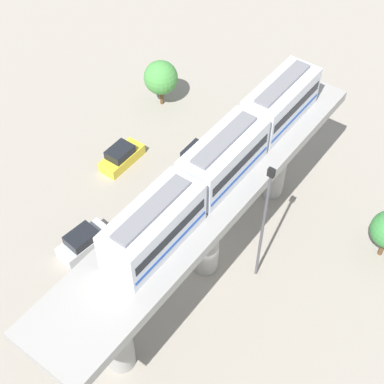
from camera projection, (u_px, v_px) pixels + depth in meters
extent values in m
plane|color=gray|center=(205.00, 265.00, 41.50)|extent=(120.00, 120.00, 0.00)
cylinder|color=#999691|center=(276.00, 158.00, 43.61)|extent=(1.90, 1.90, 7.70)
cylinder|color=#999691|center=(206.00, 234.00, 38.63)|extent=(1.90, 1.90, 7.70)
cylinder|color=#999691|center=(116.00, 332.00, 33.64)|extent=(1.90, 1.90, 7.70)
cube|color=#999691|center=(207.00, 194.00, 35.45)|extent=(5.20, 28.85, 0.80)
cube|color=silver|center=(280.00, 102.00, 38.62)|extent=(2.60, 6.60, 3.00)
cube|color=black|center=(281.00, 99.00, 38.43)|extent=(2.64, 6.07, 0.70)
cube|color=#1947B2|center=(279.00, 110.00, 39.18)|extent=(2.64, 6.34, 0.24)
cube|color=slate|center=(283.00, 83.00, 37.41)|extent=(1.10, 5.61, 0.24)
cube|color=silver|center=(224.00, 158.00, 34.92)|extent=(2.60, 6.60, 3.00)
cube|color=black|center=(224.00, 155.00, 34.74)|extent=(2.64, 6.07, 0.70)
cube|color=#1947B2|center=(223.00, 166.00, 35.48)|extent=(2.64, 6.34, 0.24)
cube|color=slate|center=(225.00, 139.00, 33.71)|extent=(1.10, 5.61, 0.24)
cube|color=silver|center=(154.00, 228.00, 31.23)|extent=(2.60, 6.60, 3.00)
cube|color=black|center=(153.00, 225.00, 31.04)|extent=(2.64, 6.07, 0.70)
cube|color=#1947B2|center=(154.00, 236.00, 31.79)|extent=(2.64, 6.34, 0.24)
cube|color=slate|center=(152.00, 209.00, 30.02)|extent=(1.10, 5.61, 0.24)
cube|color=white|center=(197.00, 158.00, 48.37)|extent=(1.89, 4.24, 1.00)
cube|color=black|center=(196.00, 152.00, 47.63)|extent=(1.69, 2.33, 0.76)
cube|color=yellow|center=(122.00, 158.00, 48.38)|extent=(1.85, 4.22, 1.00)
cube|color=black|center=(120.00, 152.00, 47.64)|extent=(1.67, 2.32, 0.76)
cube|color=#B2B5BA|center=(84.00, 243.00, 42.27)|extent=(2.22, 4.36, 1.00)
cube|color=black|center=(81.00, 237.00, 41.53)|extent=(1.86, 2.45, 0.76)
cylinder|color=brown|center=(162.00, 94.00, 53.37)|extent=(0.36, 0.36, 2.18)
sphere|color=#479342|center=(161.00, 78.00, 51.89)|extent=(3.23, 3.23, 3.23)
cylinder|color=brown|center=(383.00, 245.00, 41.41)|extent=(0.36, 0.36, 2.20)
cylinder|color=#4C4C51|center=(262.00, 230.00, 37.13)|extent=(0.20, 0.20, 10.50)
cube|color=black|center=(271.00, 173.00, 32.98)|extent=(0.44, 0.28, 0.60)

